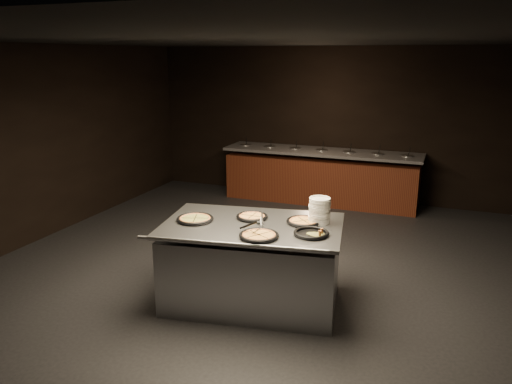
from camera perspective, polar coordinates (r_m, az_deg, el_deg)
room at (r=6.04m, az=-0.59°, el=3.16°), size 7.02×8.02×2.92m
salad_bar at (r=9.58m, az=7.37°, el=1.41°), size 3.70×0.83×1.18m
serving_counter at (r=5.67m, az=-0.43°, el=-8.35°), size 2.13×1.56×0.94m
plate_stack at (r=5.53m, az=7.28°, el=-2.13°), size 0.24×0.24×0.28m
pan_veggie_whole at (r=5.63m, az=-6.98°, el=-3.07°), size 0.41×0.41×0.04m
pan_cheese_whole at (r=5.67m, az=-0.46°, el=-2.82°), size 0.36×0.36×0.04m
pan_cheese_slices_a at (r=5.54m, az=5.46°, el=-3.35°), size 0.38×0.38×0.04m
pan_cheese_slices_b at (r=5.09m, az=0.34°, el=-4.98°), size 0.41×0.41×0.04m
pan_veggie_slices at (r=5.19m, az=6.34°, el=-4.69°), size 0.37×0.37×0.04m
server_left at (r=5.40m, az=0.62°, el=-3.22°), size 0.18×0.27×0.15m
server_right at (r=5.11m, az=-0.43°, el=-4.17°), size 0.34×0.13×0.16m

